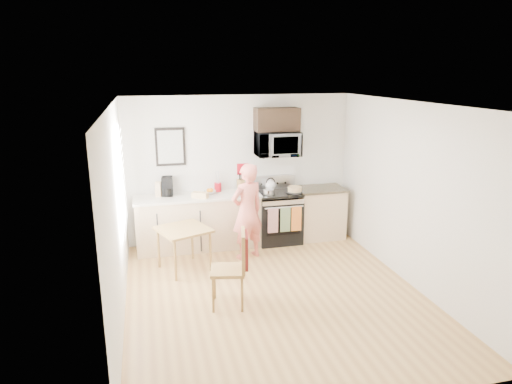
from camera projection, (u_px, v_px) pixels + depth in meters
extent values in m
plane|color=#A67540|center=(275.00, 295.00, 6.31)|extent=(4.60, 4.60, 0.00)
cube|color=silver|center=(240.00, 169.00, 8.13)|extent=(4.00, 0.04, 2.60)
cube|color=silver|center=(353.00, 281.00, 3.82)|extent=(4.00, 0.04, 2.60)
cube|color=silver|center=(117.00, 216.00, 5.51)|extent=(0.04, 4.60, 2.60)
cube|color=silver|center=(412.00, 195.00, 6.44)|extent=(0.04, 4.60, 2.60)
cube|color=white|center=(277.00, 104.00, 5.64)|extent=(4.00, 4.60, 0.04)
cube|color=white|center=(120.00, 181.00, 6.20)|extent=(0.02, 1.40, 1.50)
cube|color=white|center=(121.00, 181.00, 6.20)|extent=(0.01, 1.30, 1.40)
cube|color=tan|center=(198.00, 223.00, 7.88)|extent=(2.10, 0.60, 0.90)
cube|color=beige|center=(198.00, 197.00, 7.76)|extent=(2.14, 0.64, 0.04)
cube|color=tan|center=(319.00, 213.00, 8.40)|extent=(0.84, 0.60, 0.90)
cube|color=black|center=(320.00, 189.00, 8.28)|extent=(0.88, 0.64, 0.04)
cube|color=black|center=(278.00, 220.00, 8.21)|extent=(0.76, 0.65, 0.77)
cube|color=black|center=(283.00, 223.00, 7.89)|extent=(0.61, 0.02, 0.45)
cube|color=silver|center=(284.00, 204.00, 7.81)|extent=(0.74, 0.02, 0.14)
cylinder|color=silver|center=(284.00, 207.00, 7.78)|extent=(0.68, 0.02, 0.02)
cube|color=black|center=(278.00, 193.00, 8.07)|extent=(0.76, 0.65, 0.04)
cube|color=silver|center=(274.00, 182.00, 8.30)|extent=(0.76, 0.08, 0.24)
cube|color=beige|center=(273.00, 221.00, 7.78)|extent=(0.18, 0.02, 0.44)
cube|color=#56764E|center=(285.00, 220.00, 7.83)|extent=(0.18, 0.02, 0.44)
cube|color=#B6511B|center=(296.00, 219.00, 7.88)|extent=(0.18, 0.02, 0.44)
imported|color=silver|center=(277.00, 144.00, 7.95)|extent=(0.76, 0.51, 0.42)
cube|color=black|center=(277.00, 119.00, 7.88)|extent=(0.76, 0.35, 0.40)
cube|color=black|center=(170.00, 147.00, 7.71)|extent=(0.50, 0.03, 0.65)
cube|color=#A9ADA4|center=(170.00, 147.00, 7.70)|extent=(0.42, 0.01, 0.56)
cube|color=#A70E1B|center=(243.00, 169.00, 8.13)|extent=(0.20, 0.02, 0.20)
imported|color=#DC4A3C|center=(247.00, 212.00, 7.37)|extent=(0.68, 0.56, 1.59)
cube|color=brown|center=(183.00, 230.00, 6.95)|extent=(0.72, 0.72, 0.04)
cylinder|color=brown|center=(175.00, 261.00, 6.64)|extent=(0.04, 0.04, 0.63)
cylinder|color=brown|center=(210.00, 252.00, 6.97)|extent=(0.04, 0.04, 0.63)
cylinder|color=brown|center=(159.00, 248.00, 7.11)|extent=(0.04, 0.04, 0.63)
cylinder|color=brown|center=(192.00, 240.00, 7.44)|extent=(0.04, 0.04, 0.63)
cube|color=brown|center=(228.00, 270.00, 5.91)|extent=(0.51, 0.51, 0.04)
cube|color=brown|center=(243.00, 251.00, 5.84)|extent=(0.13, 0.43, 0.52)
cube|color=#57130E|center=(245.00, 250.00, 5.84)|extent=(0.14, 0.39, 0.43)
cylinder|color=brown|center=(213.00, 295.00, 5.79)|extent=(0.03, 0.03, 0.48)
cylinder|color=brown|center=(242.00, 295.00, 5.80)|extent=(0.03, 0.03, 0.48)
cylinder|color=brown|center=(215.00, 282.00, 6.14)|extent=(0.03, 0.03, 0.48)
cylinder|color=brown|center=(242.00, 282.00, 6.16)|extent=(0.03, 0.03, 0.48)
cube|color=brown|center=(241.00, 185.00, 8.04)|extent=(0.12, 0.15, 0.20)
cylinder|color=#A70E1B|center=(218.00, 187.00, 8.01)|extent=(0.12, 0.12, 0.15)
imported|color=white|center=(210.00, 192.00, 7.88)|extent=(0.22, 0.22, 0.05)
cube|color=tan|center=(159.00, 189.00, 7.67)|extent=(0.12, 0.12, 0.25)
cube|color=black|center=(167.00, 186.00, 7.73)|extent=(0.20, 0.24, 0.32)
cylinder|color=black|center=(168.00, 192.00, 7.66)|extent=(0.12, 0.12, 0.12)
cube|color=#E2B077|center=(200.00, 195.00, 7.61)|extent=(0.29, 0.24, 0.10)
cylinder|color=black|center=(295.00, 192.00, 8.02)|extent=(0.30, 0.30, 0.02)
cylinder|color=tan|center=(295.00, 189.00, 8.01)|extent=(0.25, 0.25, 0.08)
sphere|color=white|center=(271.00, 185.00, 8.12)|extent=(0.19, 0.19, 0.19)
cone|color=white|center=(271.00, 180.00, 8.10)|extent=(0.06, 0.06, 0.06)
torus|color=black|center=(271.00, 182.00, 8.11)|extent=(0.17, 0.02, 0.17)
cylinder|color=silver|center=(269.00, 192.00, 7.87)|extent=(0.18, 0.18, 0.09)
cylinder|color=black|center=(269.00, 192.00, 7.73)|extent=(0.06, 0.16, 0.02)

